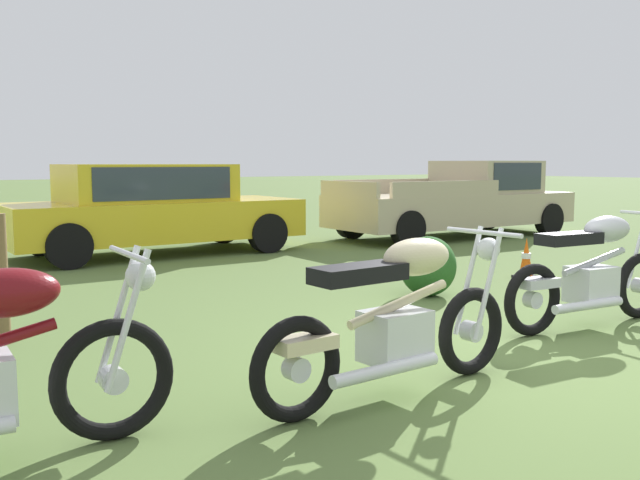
% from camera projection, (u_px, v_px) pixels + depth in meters
% --- Properties ---
extents(ground_plane, '(120.00, 120.00, 0.00)m').
position_uv_depth(ground_plane, '(521.00, 356.00, 5.24)').
color(ground_plane, '#567038').
extents(motorcycle_cream, '(2.08, 0.64, 1.02)m').
position_uv_depth(motorcycle_cream, '(396.00, 318.00, 4.33)').
color(motorcycle_cream, black).
rests_on(motorcycle_cream, ground).
extents(motorcycle_silver, '(2.00, 0.64, 1.02)m').
position_uv_depth(motorcycle_silver, '(592.00, 272.00, 6.17)').
color(motorcycle_silver, black).
rests_on(motorcycle_silver, ground).
extents(car_yellow, '(4.56, 1.92, 1.43)m').
position_uv_depth(car_yellow, '(151.00, 204.00, 10.98)').
color(car_yellow, gold).
rests_on(car_yellow, ground).
extents(pickup_truck_beige, '(5.15, 2.00, 1.49)m').
position_uv_depth(pickup_truck_beige, '(463.00, 198.00, 13.78)').
color(pickup_truck_beige, '#BCAD8C').
rests_on(pickup_truck_beige, ground).
extents(traffic_cone, '(0.25, 0.25, 0.51)m').
position_uv_depth(traffic_cone, '(526.00, 259.00, 8.82)').
color(traffic_cone, '#EA590F').
rests_on(traffic_cone, ground).
extents(fence_post_wooden, '(0.10, 0.10, 1.05)m').
position_uv_depth(fence_post_wooden, '(2.00, 279.00, 5.60)').
color(fence_post_wooden, brown).
rests_on(fence_post_wooden, ground).
extents(shrub_low, '(0.63, 0.60, 0.66)m').
position_uv_depth(shrub_low, '(428.00, 266.00, 7.60)').
color(shrub_low, '#23531E').
rests_on(shrub_low, ground).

